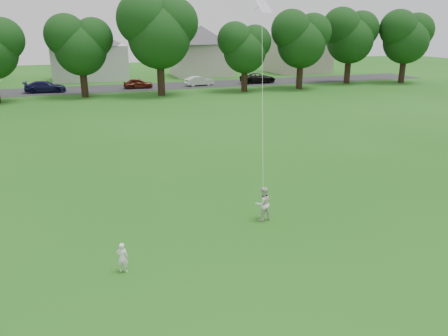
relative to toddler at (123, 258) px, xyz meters
name	(u,v)px	position (x,y,z in m)	size (l,w,h in m)	color
ground	(176,262)	(1.65, 0.01, -0.49)	(160.00, 160.00, 0.00)	#1D5012
street	(95,89)	(1.65, 42.01, -0.49)	(90.00, 7.00, 0.01)	#2D2D30
toddler	(123,258)	(0.00, 0.00, 0.00)	(0.36, 0.23, 0.98)	white
older_boy	(263,204)	(5.54, 2.06, 0.18)	(0.65, 0.51, 1.34)	silver
kite	(262,96)	(6.21, 3.88, 4.03)	(1.24, 2.33, 8.09)	white
tree_row	(135,36)	(5.71, 35.36, 5.69)	(82.35, 8.58, 10.71)	black
parked_cars	(77,86)	(-0.39, 41.01, 0.13)	(55.54, 2.65, 1.29)	black
house_row	(76,45)	(0.14, 52.01, 4.22)	(77.44, 14.23, 9.62)	beige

